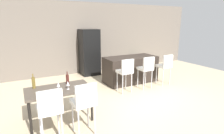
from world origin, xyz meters
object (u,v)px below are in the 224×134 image
wine_bottle_inner (67,79)px  refrigerator (89,52)px  dining_chair_near (50,108)px  wine_glass_right (58,85)px  potted_plant (137,60)px  bar_chair_middle (146,68)px  dining_chair_far (84,101)px  bar_chair_right (165,65)px  wine_bottle_left (34,82)px  kitchen_island (130,69)px  wine_glass_middle (68,84)px  bar_chair_left (126,70)px  dining_table (59,92)px

wine_bottle_inner → refrigerator: refrigerator is taller
dining_chair_near → wine_glass_right: (0.28, 0.63, 0.17)m
wine_bottle_inner → potted_plant: wine_bottle_inner is taller
bar_chair_middle → refrigerator: size_ratio=0.57×
dining_chair_near → dining_chair_far: (0.61, 0.00, 0.00)m
bar_chair_middle → bar_chair_right: (0.79, 0.00, 0.00)m
bar_chair_right → wine_bottle_left: (-4.15, -0.48, 0.17)m
kitchen_island → wine_glass_middle: size_ratio=10.75×
potted_plant → wine_bottle_left: bearing=-148.6°
refrigerator → kitchen_island: bearing=-59.6°
bar_chair_left → refrigerator: refrigerator is taller
bar_chair_right → dining_chair_far: 3.71m
dining_chair_near → refrigerator: 4.48m
bar_chair_middle → wine_glass_right: (-2.92, -0.86, 0.17)m
wine_bottle_inner → bar_chair_left: bearing=16.0°
bar_chair_left → dining_chair_far: size_ratio=1.00×
wine_glass_right → bar_chair_right: bearing=13.1°
bar_chair_middle → wine_bottle_inner: bar_chair_middle is taller
dining_table → wine_bottle_left: wine_bottle_left is taller
dining_chair_far → wine_bottle_left: bearing=126.9°
dining_chair_near → wine_bottle_left: 1.04m
bar_chair_right → wine_glass_middle: bar_chair_right is taller
bar_chair_right → bar_chair_left: bearing=180.0°
potted_plant → dining_table: bearing=-143.5°
bar_chair_left → potted_plant: bar_chair_left is taller
kitchen_island → wine_bottle_inner: (-2.57, -1.34, 0.39)m
bar_chair_left → potted_plant: bearing=48.3°
kitchen_island → wine_bottle_left: (-3.28, -1.28, 0.41)m
refrigerator → wine_glass_middle: bearing=-117.4°
bar_chair_middle → wine_glass_right: bar_chair_middle is taller
kitchen_island → dining_chair_far: dining_chair_far is taller
kitchen_island → dining_chair_near: dining_chair_near is taller
wine_bottle_inner → potted_plant: size_ratio=0.46×
dining_chair_far → wine_glass_middle: bearing=102.2°
wine_bottle_inner → wine_glass_middle: bearing=-102.6°
bar_chair_left → potted_plant: size_ratio=1.68×
bar_chair_middle → potted_plant: 2.78m
wine_glass_right → bar_chair_left: bearing=21.9°
bar_chair_middle → wine_glass_middle: 2.87m
wine_glass_right → potted_plant: bearing=37.3°
dining_chair_far → bar_chair_right: bearing=23.8°
dining_table → bar_chair_left: bearing=19.6°
wine_bottle_inner → wine_glass_middle: wine_bottle_inner is taller
dining_chair_near → wine_glass_middle: 0.80m
wine_bottle_left → dining_chair_near: bearing=-81.3°
kitchen_island → dining_table: kitchen_island is taller
bar_chair_left → bar_chair_middle: same height
dining_chair_near → wine_bottle_inner: 1.12m
kitchen_island → potted_plant: 2.15m
bar_chair_middle → bar_chair_right: 0.79m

